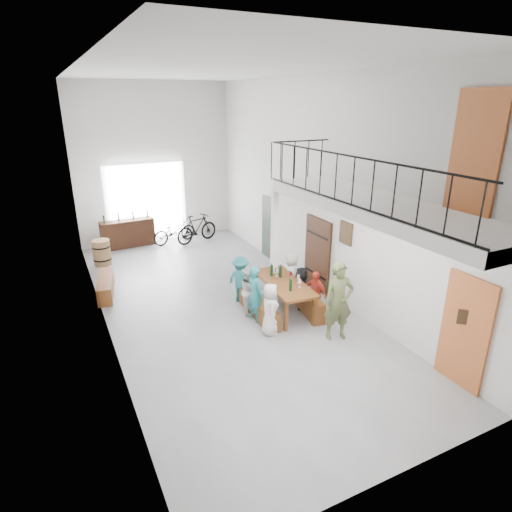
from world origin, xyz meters
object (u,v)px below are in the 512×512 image
bench_inner (258,307)px  serving_counter (128,233)px  host_standing (339,301)px  oak_barrel (102,253)px  side_bench (106,286)px  bicycle_near (174,231)px  tasting_table (284,285)px

bench_inner → serving_counter: (-1.79, 6.63, 0.25)m
bench_inner → host_standing: host_standing is taller
bench_inner → oak_barrel: size_ratio=2.38×
side_bench → host_standing: 6.19m
bicycle_near → host_standing: bearing=174.0°
bench_inner → host_standing: size_ratio=1.11×
bench_inner → serving_counter: 6.87m
bench_inner → oak_barrel: (-2.87, 5.15, 0.18)m
side_bench → serving_counter: serving_counter is taller
serving_counter → host_standing: 8.78m
tasting_table → bench_inner: tasting_table is taller
serving_counter → bicycle_near: 1.60m
tasting_table → serving_counter: bearing=114.8°
oak_barrel → bicycle_near: 2.88m
oak_barrel → bicycle_near: bicycle_near is taller
serving_counter → bicycle_near: (1.57, -0.34, -0.04)m
side_bench → bicycle_near: bearing=50.0°
oak_barrel → host_standing: 7.88m
bench_inner → side_bench: 4.22m
host_standing → bicycle_near: host_standing is taller
serving_counter → host_standing: size_ratio=1.04×
bench_inner → host_standing: 2.09m
oak_barrel → serving_counter: serving_counter is taller
side_bench → serving_counter: bearing=70.9°
host_standing → bicycle_near: bearing=114.7°
bench_inner → side_bench: (-3.09, 2.87, 0.01)m
bench_inner → serving_counter: serving_counter is taller
bench_inner → oak_barrel: oak_barrel is taller
bench_inner → tasting_table: bearing=-4.1°
bench_inner → serving_counter: bearing=108.2°
oak_barrel → bench_inner: bearing=-60.9°
oak_barrel → bicycle_near: bearing=23.3°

